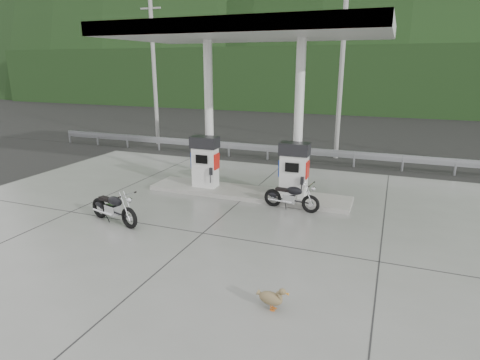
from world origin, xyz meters
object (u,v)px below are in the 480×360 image
(gas_pump_left, at_px, (205,162))
(gas_pump_right, at_px, (294,170))
(motorcycle_left, at_px, (114,208))
(duck, at_px, (271,299))
(motorcycle_right, at_px, (291,197))

(gas_pump_left, xyz_separation_m, gas_pump_right, (3.20, 0.00, 0.00))
(gas_pump_left, relative_size, motorcycle_left, 0.98)
(gas_pump_left, height_order, duck, gas_pump_left)
(gas_pump_right, xyz_separation_m, motorcycle_left, (-4.28, -3.73, -0.62))
(gas_pump_left, xyz_separation_m, duck, (4.30, -6.15, -0.84))
(gas_pump_right, bearing_deg, gas_pump_left, 180.00)
(motorcycle_left, xyz_separation_m, duck, (5.38, -2.42, -0.23))
(motorcycle_left, distance_m, motorcycle_right, 5.29)
(duck, bearing_deg, gas_pump_right, 107.90)
(gas_pump_right, relative_size, motorcycle_right, 1.06)
(gas_pump_left, bearing_deg, duck, -55.02)
(gas_pump_right, height_order, duck, gas_pump_right)
(motorcycle_left, height_order, duck, motorcycle_left)
(gas_pump_left, height_order, gas_pump_right, same)
(motorcycle_right, distance_m, duck, 5.39)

